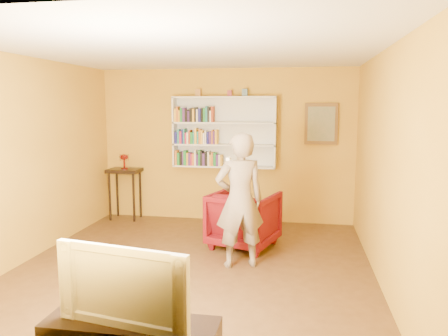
{
  "coord_description": "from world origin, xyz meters",
  "views": [
    {
      "loc": [
        1.31,
        -5.12,
        2.05
      ],
      "look_at": [
        0.28,
        0.75,
        1.2
      ],
      "focal_mm": 35.0,
      "sensor_mm": 36.0,
      "label": 1
    }
  ],
  "objects_px": {
    "ruby_lustre": "(124,158)",
    "armchair": "(244,219)",
    "bookshelf": "(225,132)",
    "person": "(240,200)",
    "console_table": "(125,177)",
    "television": "(129,282)"
  },
  "relations": [
    {
      "from": "armchair",
      "to": "person",
      "type": "height_order",
      "value": "person"
    },
    {
      "from": "television",
      "to": "bookshelf",
      "type": "bearing_deg",
      "value": 101.55
    },
    {
      "from": "bookshelf",
      "to": "console_table",
      "type": "bearing_deg",
      "value": -174.97
    },
    {
      "from": "bookshelf",
      "to": "armchair",
      "type": "height_order",
      "value": "bookshelf"
    },
    {
      "from": "console_table",
      "to": "armchair",
      "type": "bearing_deg",
      "value": -27.38
    },
    {
      "from": "person",
      "to": "television",
      "type": "relative_size",
      "value": 1.64
    },
    {
      "from": "ruby_lustre",
      "to": "person",
      "type": "distance_m",
      "value": 3.13
    },
    {
      "from": "console_table",
      "to": "ruby_lustre",
      "type": "relative_size",
      "value": 3.51
    },
    {
      "from": "armchair",
      "to": "person",
      "type": "relative_size",
      "value": 0.52
    },
    {
      "from": "ruby_lustre",
      "to": "bookshelf",
      "type": "bearing_deg",
      "value": 5.03
    },
    {
      "from": "person",
      "to": "television",
      "type": "distance_m",
      "value": 2.54
    },
    {
      "from": "bookshelf",
      "to": "console_table",
      "type": "xyz_separation_m",
      "value": [
        -1.81,
        -0.16,
        -0.83
      ]
    },
    {
      "from": "console_table",
      "to": "television",
      "type": "xyz_separation_m",
      "value": [
        1.92,
        -4.5,
        0.01
      ]
    },
    {
      "from": "armchair",
      "to": "television",
      "type": "xyz_separation_m",
      "value": [
        -0.42,
        -3.29,
        0.36
      ]
    },
    {
      "from": "television",
      "to": "console_table",
      "type": "bearing_deg",
      "value": 123.37
    },
    {
      "from": "console_table",
      "to": "ruby_lustre",
      "type": "bearing_deg",
      "value": 135.0
    },
    {
      "from": "ruby_lustre",
      "to": "armchair",
      "type": "height_order",
      "value": "ruby_lustre"
    },
    {
      "from": "bookshelf",
      "to": "armchair",
      "type": "bearing_deg",
      "value": -69.07
    },
    {
      "from": "armchair",
      "to": "person",
      "type": "distance_m",
      "value": 0.92
    },
    {
      "from": "bookshelf",
      "to": "person",
      "type": "height_order",
      "value": "bookshelf"
    },
    {
      "from": "console_table",
      "to": "ruby_lustre",
      "type": "distance_m",
      "value": 0.35
    },
    {
      "from": "person",
      "to": "armchair",
      "type": "bearing_deg",
      "value": -107.87
    }
  ]
}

